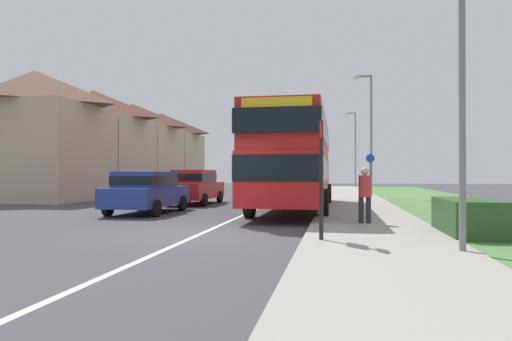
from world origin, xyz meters
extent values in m
plane|color=#424247|center=(0.00, 0.00, 0.00)|extent=(120.00, 120.00, 0.00)
cube|color=silver|center=(0.00, 8.00, 0.00)|extent=(0.14, 60.00, 0.01)
cube|color=#9E998E|center=(4.20, 6.00, 0.06)|extent=(3.20, 68.00, 0.12)
cube|color=#517F42|center=(8.50, 6.00, 0.04)|extent=(6.00, 68.00, 0.08)
cube|color=#2D5128|center=(6.30, 0.47, 0.45)|extent=(1.10, 2.46, 0.90)
cube|color=red|center=(1.65, 7.47, 1.32)|extent=(2.50, 11.41, 1.65)
cube|color=red|center=(1.65, 7.47, 2.92)|extent=(2.45, 11.18, 1.55)
cube|color=black|center=(1.65, 7.47, 1.65)|extent=(2.52, 11.47, 0.76)
cube|color=black|center=(1.65, 7.47, 3.00)|extent=(2.52, 11.47, 0.72)
cube|color=gold|center=(1.65, 1.82, 3.42)|extent=(2.00, 0.08, 0.44)
cylinder|color=black|center=(0.40, 11.01, 0.50)|extent=(0.30, 1.00, 1.00)
cylinder|color=black|center=(2.90, 11.01, 0.50)|extent=(0.30, 1.00, 1.00)
cylinder|color=black|center=(0.40, 4.33, 0.50)|extent=(0.30, 1.00, 1.00)
cylinder|color=black|center=(2.90, 4.33, 0.50)|extent=(0.30, 1.00, 1.00)
cube|color=navy|center=(-3.73, 5.36, 0.65)|extent=(1.82, 4.39, 0.70)
cube|color=navy|center=(-3.73, 5.14, 1.28)|extent=(1.60, 2.41, 0.57)
cube|color=black|center=(-3.73, 5.14, 1.25)|extent=(1.64, 2.44, 0.32)
cylinder|color=black|center=(-4.62, 6.72, 0.30)|extent=(0.20, 0.60, 0.60)
cylinder|color=black|center=(-2.83, 6.72, 0.30)|extent=(0.20, 0.60, 0.60)
cylinder|color=black|center=(-4.62, 4.00, 0.30)|extent=(0.20, 0.60, 0.60)
cylinder|color=black|center=(-2.83, 4.00, 0.30)|extent=(0.20, 0.60, 0.60)
cube|color=#B21E1E|center=(-3.50, 10.56, 0.68)|extent=(1.73, 4.52, 0.75)
cube|color=#B21E1E|center=(-3.50, 10.33, 1.36)|extent=(1.52, 2.49, 0.62)
cube|color=black|center=(-3.50, 10.33, 1.33)|extent=(1.56, 2.51, 0.35)
cylinder|color=black|center=(-4.35, 11.96, 0.30)|extent=(0.20, 0.60, 0.60)
cylinder|color=black|center=(-2.65, 11.96, 0.30)|extent=(0.20, 0.60, 0.60)
cylinder|color=black|center=(-4.35, 9.16, 0.30)|extent=(0.20, 0.60, 0.60)
cylinder|color=black|center=(-2.65, 9.16, 0.30)|extent=(0.20, 0.60, 0.60)
cylinder|color=#23232D|center=(3.98, 2.17, 0.42)|extent=(0.14, 0.14, 0.85)
cylinder|color=#23232D|center=(4.18, 2.17, 0.42)|extent=(0.14, 0.14, 0.85)
cylinder|color=#BF3333|center=(4.08, 2.17, 1.15)|extent=(0.34, 0.34, 0.60)
sphere|color=tan|center=(4.08, 2.17, 1.56)|extent=(0.22, 0.22, 0.22)
cylinder|color=black|center=(3.00, -1.22, 1.30)|extent=(0.09, 0.09, 2.60)
cube|color=red|center=(3.00, -1.22, 2.40)|extent=(0.04, 0.44, 0.32)
cube|color=black|center=(3.00, -1.20, 1.55)|extent=(0.06, 0.52, 0.68)
cylinder|color=slate|center=(5.03, 13.56, 1.05)|extent=(0.08, 0.08, 2.10)
cylinder|color=blue|center=(5.03, 13.56, 2.30)|extent=(0.44, 0.03, 0.44)
cylinder|color=slate|center=(5.53, -2.15, 4.07)|extent=(0.12, 0.12, 8.14)
cylinder|color=slate|center=(5.38, 17.61, 3.75)|extent=(0.12, 0.12, 7.51)
cube|color=slate|center=(4.93, 17.61, 7.46)|extent=(0.90, 0.10, 0.10)
cube|color=silver|center=(4.48, 17.61, 7.39)|extent=(0.36, 0.20, 0.14)
cylinder|color=slate|center=(5.21, 37.25, 3.92)|extent=(0.12, 0.12, 7.85)
cube|color=slate|center=(4.76, 37.25, 7.80)|extent=(0.90, 0.10, 0.10)
cube|color=silver|center=(4.31, 37.25, 7.73)|extent=(0.36, 0.20, 0.14)
cube|color=#C1A88E|center=(-13.33, 11.92, 2.64)|extent=(6.96, 5.99, 5.27)
pyramid|color=brown|center=(-13.33, 11.92, 6.28)|extent=(6.96, 5.99, 2.01)
cube|color=#C1A88E|center=(-13.33, 18.04, 2.64)|extent=(6.96, 5.99, 5.27)
pyramid|color=brown|center=(-13.33, 18.04, 6.28)|extent=(6.96, 5.99, 2.01)
cube|color=#C1A88E|center=(-13.33, 24.15, 2.64)|extent=(6.96, 5.99, 5.27)
pyramid|color=brown|center=(-13.33, 24.15, 6.28)|extent=(6.96, 5.99, 2.01)
cube|color=#C1A88E|center=(-13.33, 30.27, 2.64)|extent=(6.96, 5.99, 5.27)
pyramid|color=#4C3328|center=(-13.33, 30.27, 6.28)|extent=(6.96, 5.99, 2.01)
camera|label=1|loc=(3.33, -10.74, 1.49)|focal=31.76mm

